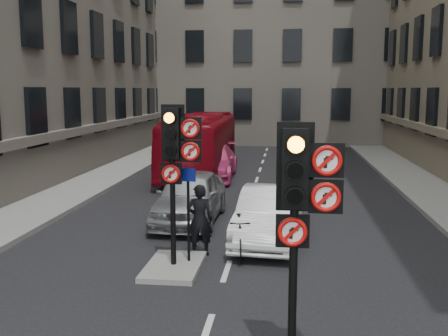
% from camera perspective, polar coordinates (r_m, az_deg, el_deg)
% --- Properties ---
extents(pavement_left, '(3.00, 50.00, 0.16)m').
position_cam_1_polar(pavement_left, '(20.41, -17.92, -2.99)').
color(pavement_left, gray).
rests_on(pavement_left, ground).
extents(centre_island, '(1.20, 2.00, 0.12)m').
position_cam_1_polar(centre_island, '(12.08, -5.49, -10.61)').
color(centre_island, gray).
rests_on(centre_island, ground).
extents(building_far, '(30.00, 14.00, 20.00)m').
position_cam_1_polar(building_far, '(44.56, 5.29, 16.24)').
color(building_far, gray).
rests_on(building_far, ground).
extents(signal_near, '(0.91, 0.40, 3.58)m').
position_cam_1_polar(signal_near, '(7.28, 8.38, -2.91)').
color(signal_near, black).
rests_on(signal_near, ground).
extents(signal_far, '(0.91, 0.40, 3.58)m').
position_cam_1_polar(signal_far, '(11.46, -5.27, 1.93)').
color(signal_far, black).
rests_on(signal_far, centre_island).
extents(car_silver, '(1.88, 4.59, 1.56)m').
position_cam_1_polar(car_silver, '(16.05, -3.72, -3.10)').
color(car_silver, '#A9ADB1').
rests_on(car_silver, ground).
extents(car_white, '(1.87, 4.43, 1.42)m').
position_cam_1_polar(car_white, '(14.03, 4.95, -5.10)').
color(car_white, white).
rests_on(car_white, ground).
extents(car_pink, '(2.23, 5.20, 1.49)m').
position_cam_1_polar(car_pink, '(23.73, -1.34, 0.63)').
color(car_pink, '#DB4081').
rests_on(car_pink, ground).
extents(bus_red, '(2.63, 10.40, 2.88)m').
position_cam_1_polar(bus_red, '(25.10, -2.51, 2.66)').
color(bus_red, maroon).
rests_on(bus_red, ground).
extents(motorcycle, '(0.69, 1.73, 1.01)m').
position_cam_1_polar(motorcycle, '(12.69, 1.67, -7.52)').
color(motorcycle, black).
rests_on(motorcycle, ground).
extents(motorcyclist, '(0.68, 0.49, 1.76)m').
position_cam_1_polar(motorcyclist, '(12.81, -2.68, -5.64)').
color(motorcyclist, black).
rests_on(motorcyclist, ground).
extents(info_sign, '(0.37, 0.13, 2.16)m').
position_cam_1_polar(info_sign, '(11.86, -3.92, -3.66)').
color(info_sign, black).
rests_on(info_sign, centre_island).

